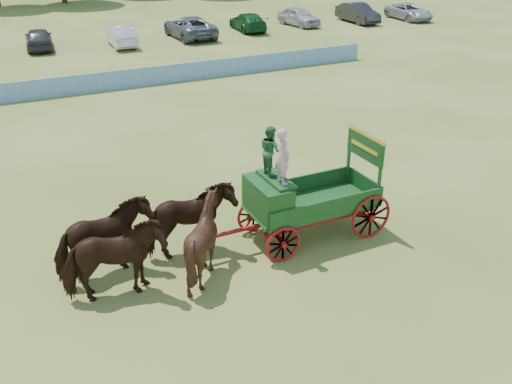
% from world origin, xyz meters
% --- Properties ---
extents(ground, '(160.00, 160.00, 0.00)m').
position_xyz_m(ground, '(0.00, 0.00, 0.00)').
color(ground, olive).
rests_on(ground, ground).
extents(horse_lead_left, '(2.69, 1.42, 2.19)m').
position_xyz_m(horse_lead_left, '(-8.85, -0.98, 1.09)').
color(horse_lead_left, black).
rests_on(horse_lead_left, ground).
extents(horse_lead_right, '(2.78, 1.70, 2.19)m').
position_xyz_m(horse_lead_right, '(-8.85, 0.12, 1.09)').
color(horse_lead_right, black).
rests_on(horse_lead_right, ground).
extents(horse_wheel_left, '(2.29, 2.11, 2.19)m').
position_xyz_m(horse_wheel_left, '(-6.45, -0.98, 1.10)').
color(horse_wheel_left, black).
rests_on(horse_wheel_left, ground).
extents(horse_wheel_right, '(2.60, 1.19, 2.19)m').
position_xyz_m(horse_wheel_right, '(-6.45, 0.12, 1.09)').
color(horse_wheel_right, black).
rests_on(horse_wheel_right, ground).
extents(farm_dray, '(6.00, 2.00, 3.75)m').
position_xyz_m(farm_dray, '(-3.48, -0.42, 1.60)').
color(farm_dray, '#A61610').
rests_on(farm_dray, ground).
extents(sponsor_banner, '(26.00, 0.08, 1.05)m').
position_xyz_m(sponsor_banner, '(-1.00, 18.00, 0.53)').
color(sponsor_banner, '#1F60AC').
rests_on(sponsor_banner, ground).
extents(parked_cars, '(53.69, 6.89, 1.65)m').
position_xyz_m(parked_cars, '(0.72, 29.79, 0.76)').
color(parked_cars, silver).
rests_on(parked_cars, ground).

